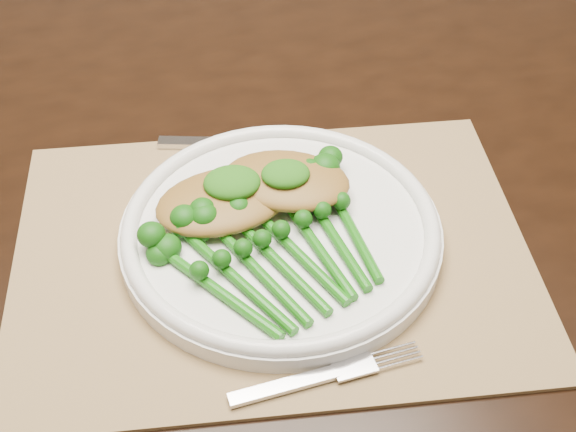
{
  "coord_description": "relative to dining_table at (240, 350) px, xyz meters",
  "views": [
    {
      "loc": [
        0.11,
        -0.64,
        1.3
      ],
      "look_at": [
        0.16,
        -0.1,
        0.78
      ],
      "focal_mm": 50.0,
      "sensor_mm": 36.0,
      "label": 1
    }
  ],
  "objects": [
    {
      "name": "broccolini_bundle",
      "position": [
        0.05,
        -0.2,
        0.4
      ],
      "size": [
        0.23,
        0.24,
        0.04
      ],
      "rotation": [
        0.0,
        0.0,
        0.51
      ],
      "color": "#135A0B",
      "rests_on": "dinner_plate"
    },
    {
      "name": "dining_table",
      "position": [
        0.0,
        0.0,
        0.0
      ],
      "size": [
        1.71,
        1.12,
        0.75
      ],
      "rotation": [
        0.0,
        0.0,
        0.15
      ],
      "color": "black",
      "rests_on": "ground"
    },
    {
      "name": "placemat",
      "position": [
        0.04,
        -0.17,
        0.38
      ],
      "size": [
        0.48,
        0.36,
        0.0
      ],
      "primitive_type": "cube",
      "rotation": [
        0.0,
        0.0,
        0.01
      ],
      "color": "olive",
      "rests_on": "dining_table"
    },
    {
      "name": "fork",
      "position": [
        0.08,
        -0.31,
        0.38
      ],
      "size": [
        0.16,
        0.05,
        0.01
      ],
      "rotation": [
        0.0,
        0.0,
        0.21
      ],
      "color": "silver",
      "rests_on": "placemat"
    },
    {
      "name": "pesto_dollop_right",
      "position": [
        0.05,
        -0.12,
        0.43
      ],
      "size": [
        0.05,
        0.04,
        0.02
      ],
      "primitive_type": "ellipsoid",
      "color": "#14490A",
      "rests_on": "chicken_fillet_right"
    },
    {
      "name": "knife",
      "position": [
        0.01,
        -0.01,
        0.38
      ],
      "size": [
        0.2,
        0.04,
        0.01
      ],
      "rotation": [
        0.0,
        0.0,
        -0.13
      ],
      "color": "silver",
      "rests_on": "placemat"
    },
    {
      "name": "pesto_dollop_left",
      "position": [
        0.0,
        -0.12,
        0.42
      ],
      "size": [
        0.05,
        0.05,
        0.02
      ],
      "primitive_type": "ellipsoid",
      "color": "#14490A",
      "rests_on": "chicken_fillet_left"
    },
    {
      "name": "dinner_plate",
      "position": [
        0.05,
        -0.15,
        0.39
      ],
      "size": [
        0.3,
        0.3,
        0.03
      ],
      "color": "white",
      "rests_on": "placemat"
    },
    {
      "name": "chicken_fillet_right",
      "position": [
        0.06,
        -0.11,
        0.41
      ],
      "size": [
        0.14,
        0.12,
        0.02
      ],
      "primitive_type": "ellipsoid",
      "rotation": [
        0.0,
        0.0,
        -0.28
      ],
      "color": "olive",
      "rests_on": "dinner_plate"
    },
    {
      "name": "chicken_fillet_left",
      "position": [
        -0.01,
        -0.13,
        0.41
      ],
      "size": [
        0.15,
        0.12,
        0.03
      ],
      "primitive_type": "ellipsoid",
      "rotation": [
        0.0,
        0.0,
        0.26
      ],
      "color": "olive",
      "rests_on": "dinner_plate"
    }
  ]
}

